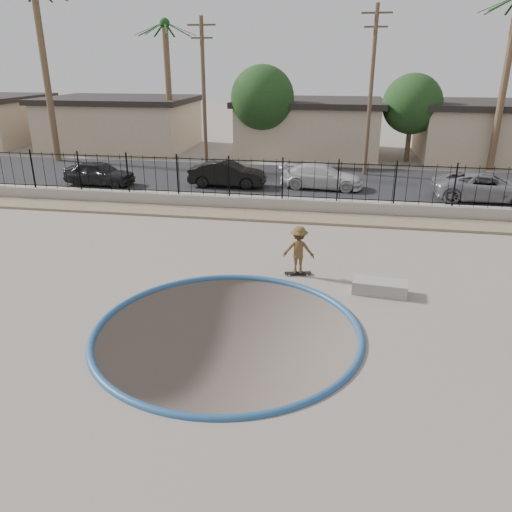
{
  "coord_description": "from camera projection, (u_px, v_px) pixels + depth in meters",
  "views": [
    {
      "loc": [
        2.68,
        -12.03,
        6.53
      ],
      "look_at": [
        0.22,
        2.0,
        0.95
      ],
      "focal_mm": 35.0,
      "sensor_mm": 36.0,
      "label": 1
    }
  ],
  "objects": [
    {
      "name": "skateboard",
      "position": [
        298.0,
        273.0,
        16.31
      ],
      "size": [
        0.9,
        0.41,
        0.08
      ],
      "rotation": [
        0.0,
        0.0,
        0.23
      ],
      "color": "black",
      "rests_on": "ground"
    },
    {
      "name": "coping_ring",
      "position": [
        228.0,
        331.0,
        12.93
      ],
      "size": [
        7.04,
        7.04,
        0.2
      ],
      "primitive_type": "torus",
      "color": "navy",
      "rests_on": "ground"
    },
    {
      "name": "bowl_pit",
      "position": [
        228.0,
        331.0,
        12.93
      ],
      "size": [
        6.84,
        6.84,
        1.8
      ],
      "primitive_type": null,
      "color": "#473E36",
      "rests_on": "ground"
    },
    {
      "name": "street_tree_mid",
      "position": [
        412.0,
        104.0,
        33.33
      ],
      "size": [
        3.96,
        3.96,
        5.83
      ],
      "color": "#473323",
      "rests_on": "ground"
    },
    {
      "name": "palm_mid",
      "position": [
        167.0,
        59.0,
        35.02
      ],
      "size": [
        2.3,
        2.3,
        9.3
      ],
      "color": "brown",
      "rests_on": "ground"
    },
    {
      "name": "ground",
      "position": [
        286.0,
        223.0,
        25.25
      ],
      "size": [
        120.0,
        120.0,
        2.2
      ],
      "primitive_type": "cube",
      "color": "gray",
      "rests_on": "ground"
    },
    {
      "name": "utility_pole_mid",
      "position": [
        371.0,
        90.0,
        28.82
      ],
      "size": [
        1.7,
        0.24,
        9.5
      ],
      "color": "#473323",
      "rests_on": "ground"
    },
    {
      "name": "retaining_wall",
      "position": [
        282.0,
        205.0,
        23.18
      ],
      "size": [
        42.0,
        0.45,
        0.6
      ],
      "primitive_type": "cube",
      "color": "gray",
      "rests_on": "ground"
    },
    {
      "name": "car_d",
      "position": [
        486.0,
        187.0,
        24.68
      ],
      "size": [
        5.01,
        2.32,
        1.39
      ],
      "primitive_type": "imported",
      "rotation": [
        0.0,
        0.0,
        1.57
      ],
      "color": "gray",
      "rests_on": "street"
    },
    {
      "name": "car_a",
      "position": [
        99.0,
        173.0,
        27.81
      ],
      "size": [
        3.98,
        1.78,
        1.33
      ],
      "primitive_type": "imported",
      "rotation": [
        0.0,
        0.0,
        1.52
      ],
      "color": "black",
      "rests_on": "street"
    },
    {
      "name": "house_west",
      "position": [
        121.0,
        122.0,
        39.84
      ],
      "size": [
        11.6,
        8.6,
        3.9
      ],
      "color": "tan",
      "rests_on": "ground"
    },
    {
      "name": "rock_strip",
      "position": [
        279.0,
        216.0,
        22.26
      ],
      "size": [
        42.0,
        1.6,
        0.11
      ],
      "primitive_type": "cube",
      "color": "#917F5F",
      "rests_on": "ground"
    },
    {
      "name": "house_east",
      "position": [
        508.0,
        130.0,
        35.18
      ],
      "size": [
        12.6,
        8.6,
        3.9
      ],
      "color": "tan",
      "rests_on": "ground"
    },
    {
      "name": "car_b",
      "position": [
        227.0,
        174.0,
        27.45
      ],
      "size": [
        4.19,
        1.48,
        1.38
      ],
      "primitive_type": "imported",
      "rotation": [
        0.0,
        0.0,
        1.58
      ],
      "color": "black",
      "rests_on": "street"
    },
    {
      "name": "car_c",
      "position": [
        321.0,
        176.0,
        27.1
      ],
      "size": [
        4.57,
        2.12,
        1.29
      ],
      "primitive_type": "imported",
      "rotation": [
        0.0,
        0.0,
        1.5
      ],
      "color": "silver",
      "rests_on": "street"
    },
    {
      "name": "utility_pole_left",
      "position": [
        204.0,
        93.0,
        30.52
      ],
      "size": [
        1.7,
        0.24,
        9.0
      ],
      "color": "#473323",
      "rests_on": "ground"
    },
    {
      "name": "concrete_ledge",
      "position": [
        380.0,
        287.0,
        14.96
      ],
      "size": [
        1.66,
        0.85,
        0.4
      ],
      "primitive_type": "cube",
      "rotation": [
        0.0,
        0.0,
        -0.1
      ],
      "color": "gray",
      "rests_on": "ground"
    },
    {
      "name": "street_tree_left",
      "position": [
        263.0,
        98.0,
        33.89
      ],
      "size": [
        4.32,
        4.32,
        6.36
      ],
      "color": "#473323",
      "rests_on": "ground"
    },
    {
      "name": "palm_right",
      "position": [
        511.0,
        46.0,
        29.42
      ],
      "size": [
        2.3,
        2.3,
        10.3
      ],
      "color": "brown",
      "rests_on": "ground"
    },
    {
      "name": "skater",
      "position": [
        299.0,
        253.0,
        16.05
      ],
      "size": [
        1.01,
        0.58,
        1.56
      ],
      "primitive_type": "imported",
      "rotation": [
        0.0,
        0.0,
        3.14
      ],
      "color": "brown",
      "rests_on": "ground"
    },
    {
      "name": "street",
      "position": [
        296.0,
        179.0,
        29.43
      ],
      "size": [
        90.0,
        8.0,
        0.04
      ],
      "primitive_type": "cube",
      "color": "black",
      "rests_on": "ground"
    },
    {
      "name": "fence",
      "position": [
        283.0,
        179.0,
        22.74
      ],
      "size": [
        40.0,
        0.04,
        1.8
      ],
      "color": "black",
      "rests_on": "retaining_wall"
    },
    {
      "name": "house_center",
      "position": [
        309.0,
        126.0,
        37.43
      ],
      "size": [
        10.6,
        8.6,
        3.9
      ],
      "color": "tan",
      "rests_on": "ground"
    },
    {
      "name": "palm_left",
      "position": [
        40.0,
        37.0,
        32.01
      ],
      "size": [
        2.3,
        2.3,
        11.3
      ],
      "color": "brown",
      "rests_on": "ground"
    }
  ]
}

